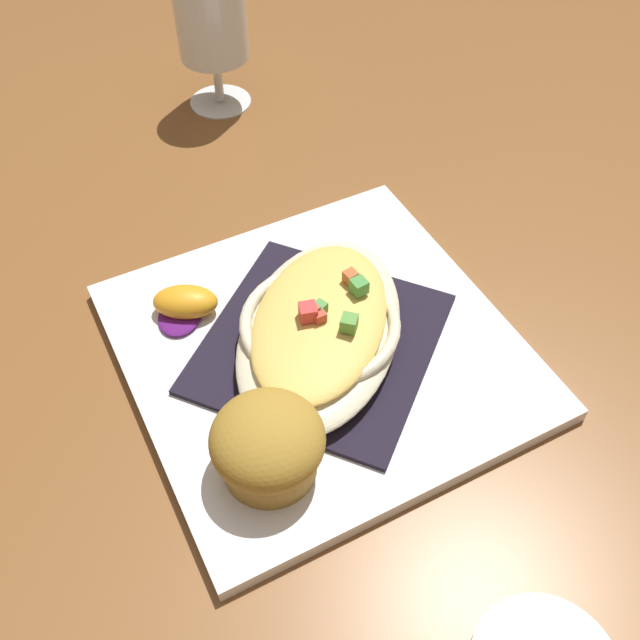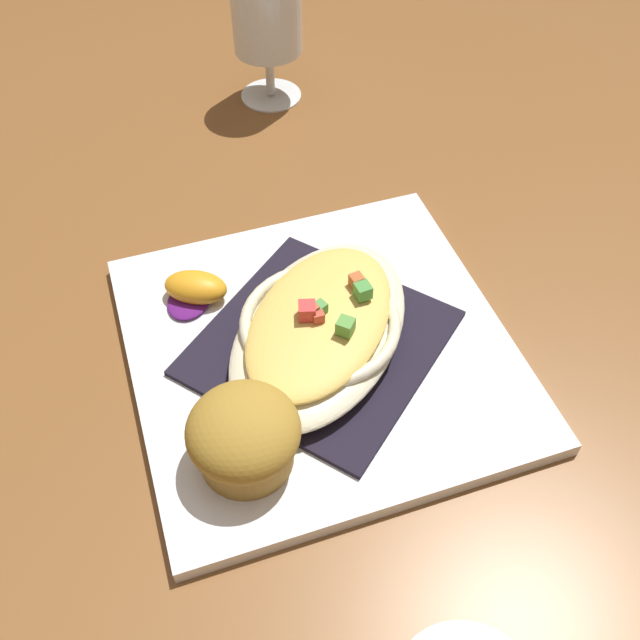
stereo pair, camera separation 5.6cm
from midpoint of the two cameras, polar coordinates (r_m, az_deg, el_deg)
The scene contains 7 objects.
ground_plane at distance 0.60m, azimuth 2.70°, elevation -2.86°, with size 2.60×2.60×0.00m, color brown.
square_plate at distance 0.59m, azimuth 2.72°, elevation -2.47°, with size 0.30×0.30×0.01m, color white.
folded_napkin at distance 0.59m, azimuth 2.76°, elevation -1.92°, with size 0.18×0.17×0.00m, color black.
gratin_dish at distance 0.57m, azimuth 2.84°, elevation -0.64°, with size 0.23×0.23×0.05m.
muffin at distance 0.50m, azimuth -2.72°, elevation -9.21°, with size 0.08×0.08×0.06m.
orange_garnish at distance 0.62m, azimuth -7.19°, elevation 2.23°, with size 0.07×0.06×0.02m.
stemmed_glass at distance 0.84m, azimuth -2.09°, elevation 22.14°, with size 0.08×0.08×0.14m.
Camera 2 is at (-0.16, -0.33, 0.47)m, focal length 41.08 mm.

